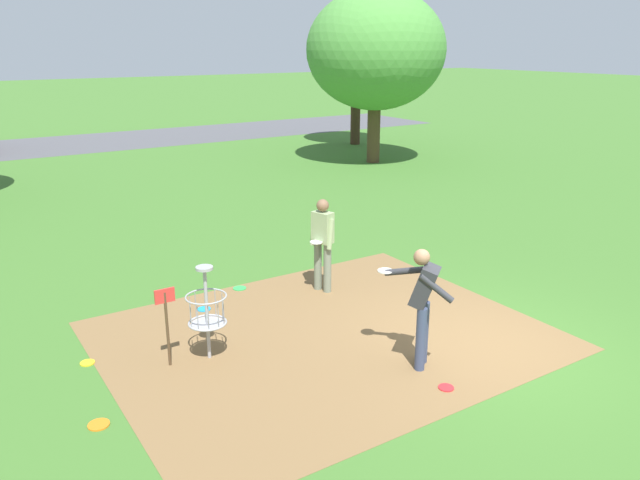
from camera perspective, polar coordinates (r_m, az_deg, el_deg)
The scene contains 13 objects.
ground_plane at distance 9.67m, azimuth 14.62°, elevation -9.47°, with size 160.00×160.00×0.00m, color #3D6B28.
dirt_tee_pad at distance 9.69m, azimuth 0.44°, elevation -8.76°, with size 6.45×5.24×0.01m, color brown.
disc_golf_basket at distance 8.87m, azimuth -10.74°, elevation -6.34°, with size 0.98×0.58×1.39m.
player_foreground_watching at distance 11.04m, azimuth 0.23°, elevation 0.01°, with size 0.44×0.50×1.71m.
player_throwing at distance 8.56m, azimuth 9.40°, elevation -5.48°, with size 0.60×1.12×1.71m.
frisbee_near_basket at distance 8.50m, azimuth 11.50°, elevation -13.15°, with size 0.21×0.21×0.02m, color red.
frisbee_by_tee at distance 9.50m, azimuth -20.56°, elevation -10.51°, with size 0.20×0.20×0.02m, color gold.
frisbee_far_left at distance 10.76m, azimuth -10.60°, elevation -6.25°, with size 0.23×0.23×0.02m, color #1E93DB.
frisbee_far_right at distance 11.53m, azimuth -7.39°, elevation -4.42°, with size 0.24×0.24×0.02m, color green.
frisbee_scattered_a at distance 8.08m, azimuth -19.65°, elevation -15.67°, with size 0.25×0.25×0.02m, color orange.
tree_mid_left at distance 27.84m, azimuth 3.37°, elevation 16.94°, with size 3.65×3.65×5.58m.
tree_mid_right at distance 23.46m, azimuth 5.14°, elevation 16.95°, with size 5.03×5.03×6.22m.
parking_lot_strip at distance 30.42m, azimuth -20.32°, elevation 8.39°, with size 36.00×6.00×0.01m, color #4C4C51.
Camera 1 is at (-6.53, -5.68, 4.31)m, focal length 34.87 mm.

